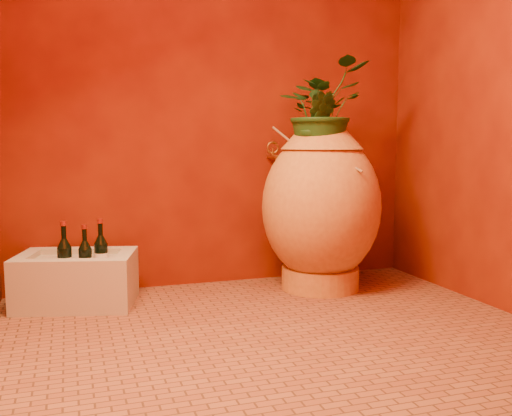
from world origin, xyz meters
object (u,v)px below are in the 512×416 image
object	(u,v)px
wine_bottle_b	(65,260)
wall_tap	(274,155)
wine_bottle_c	(85,260)
wine_bottle_a	(101,255)
stone_basin	(77,281)
amphora	(321,206)

from	to	relation	value
wine_bottle_b	wall_tap	world-z (taller)	wall_tap
wine_bottle_c	wall_tap	bearing A→B (deg)	12.25
wine_bottle_a	wine_bottle_c	world-z (taller)	wine_bottle_a
wine_bottle_b	wall_tap	bearing A→B (deg)	11.24
stone_basin	wine_bottle_a	size ratio (longest dim) A/B	2.22
wall_tap	wine_bottle_a	bearing A→B (deg)	-170.83
wine_bottle_c	wall_tap	xyz separation A→B (m)	(1.13, 0.25, 0.53)
wine_bottle_a	wall_tap	distance (m)	1.19
amphora	wine_bottle_c	xyz separation A→B (m)	(-1.34, 0.01, -0.24)
wine_bottle_a	wine_bottle_b	size ratio (longest dim) A/B	0.98
wall_tap	amphora	bearing A→B (deg)	-51.23
amphora	wine_bottle_c	size ratio (longest dim) A/B	3.43
stone_basin	wall_tap	bearing A→B (deg)	8.05
amphora	wine_bottle_b	world-z (taller)	amphora
stone_basin	wine_bottle_a	world-z (taller)	wine_bottle_a
stone_basin	wine_bottle_a	xyz separation A→B (m)	(0.13, -0.00, 0.13)
amphora	wine_bottle_c	world-z (taller)	amphora
stone_basin	wine_bottle_a	distance (m)	0.18
amphora	stone_basin	distance (m)	1.43
wine_bottle_b	wine_bottle_c	xyz separation A→B (m)	(0.10, -0.00, -0.01)
wine_bottle_b	wall_tap	distance (m)	1.36
wine_bottle_a	wine_bottle_c	distance (m)	0.11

